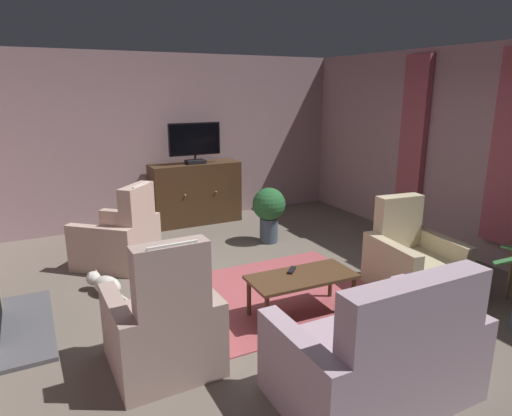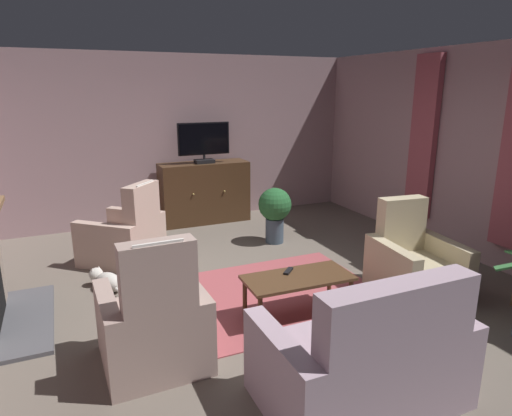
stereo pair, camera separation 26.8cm
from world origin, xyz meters
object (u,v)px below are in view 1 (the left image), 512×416
object	(u,v)px
coffee_table	(302,280)
armchair_near_window	(120,240)
potted_plant_small_fern_corner	(269,209)
sofa_floral	(379,357)
armchair_facing_sofa	(164,328)
tv_cabinet	(196,194)
cat	(105,284)
tv_remote	(292,270)
television	(195,142)
armchair_by_fireplace	(412,262)

from	to	relation	value
coffee_table	armchair_near_window	world-z (taller)	armchair_near_window
potted_plant_small_fern_corner	sofa_floral	bearing A→B (deg)	-105.78
armchair_facing_sofa	tv_cabinet	bearing A→B (deg)	66.91
armchair_facing_sofa	cat	bearing A→B (deg)	97.69
coffee_table	tv_remote	bearing A→B (deg)	104.88
television	tv_remote	bearing A→B (deg)	-93.22
tv_cabinet	coffee_table	bearing A→B (deg)	-92.46
armchair_by_fireplace	potted_plant_small_fern_corner	size ratio (longest dim) A/B	1.25
tv_cabinet	television	bearing A→B (deg)	-90.00
armchair_near_window	potted_plant_small_fern_corner	distance (m)	2.11
tv_remote	cat	world-z (taller)	tv_remote
coffee_table	cat	distance (m)	2.18
tv_remote	armchair_near_window	bearing A→B (deg)	-102.27
armchair_by_fireplace	sofa_floral	bearing A→B (deg)	-142.07
armchair_by_fireplace	cat	distance (m)	3.42
armchair_by_fireplace	armchair_near_window	size ratio (longest dim) A/B	0.85
sofa_floral	cat	distance (m)	3.08
coffee_table	sofa_floral	world-z (taller)	sofa_floral
tv_cabinet	armchair_near_window	world-z (taller)	armchair_near_window
tv_cabinet	potted_plant_small_fern_corner	world-z (taller)	tv_cabinet
sofa_floral	potted_plant_small_fern_corner	size ratio (longest dim) A/B	1.74
tv_cabinet	sofa_floral	bearing A→B (deg)	-94.09
tv_cabinet	television	xyz separation A→B (m)	(0.00, -0.05, 0.88)
television	armchair_by_fireplace	distance (m)	3.88
sofa_floral	armchair_facing_sofa	size ratio (longest dim) A/B	1.21
armchair_near_window	potted_plant_small_fern_corner	size ratio (longest dim) A/B	1.46
tv_remote	potted_plant_small_fern_corner	world-z (taller)	potted_plant_small_fern_corner
tv_cabinet	coffee_table	world-z (taller)	tv_cabinet
armchair_near_window	sofa_floral	bearing A→B (deg)	-71.96
coffee_table	armchair_near_window	size ratio (longest dim) A/B	0.90
potted_plant_small_fern_corner	cat	size ratio (longest dim) A/B	1.25
tv_cabinet	tv_remote	distance (m)	3.38
sofa_floral	armchair_by_fireplace	size ratio (longest dim) A/B	1.39
sofa_floral	armchair_facing_sofa	distance (m)	1.65
tv_cabinet	cat	bearing A→B (deg)	-130.52
sofa_floral	armchair_by_fireplace	world-z (taller)	sofa_floral
television	armchair_near_window	bearing A→B (deg)	-139.78
tv_remote	armchair_facing_sofa	world-z (taller)	armchair_facing_sofa
tv_remote	sofa_floral	bearing A→B (deg)	39.26
tv_cabinet	armchair_near_window	bearing A→B (deg)	-138.61
tv_cabinet	coffee_table	size ratio (longest dim) A/B	1.36
coffee_table	armchair_by_fireplace	world-z (taller)	armchair_by_fireplace
tv_cabinet	television	world-z (taller)	television
television	potted_plant_small_fern_corner	distance (m)	1.74
armchair_by_fireplace	coffee_table	bearing A→B (deg)	177.88
tv_remote	potted_plant_small_fern_corner	size ratio (longest dim) A/B	0.21
sofa_floral	armchair_near_window	distance (m)	3.69
armchair_by_fireplace	cat	bearing A→B (deg)	155.22
armchair_near_window	cat	world-z (taller)	armchair_near_window
tv_remote	armchair_facing_sofa	bearing A→B (deg)	-29.29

